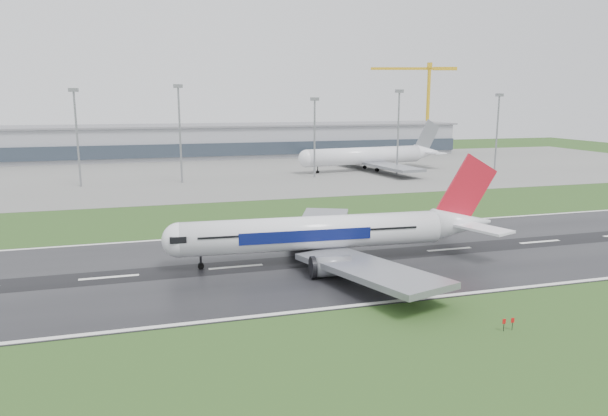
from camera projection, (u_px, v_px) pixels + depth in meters
name	position (u px, v px, depth m)	size (l,w,h in m)	color
ground	(348.00, 258.00, 96.27)	(520.00, 520.00, 0.00)	#244318
runway	(348.00, 258.00, 96.26)	(400.00, 45.00, 0.10)	black
apron	(237.00, 171.00, 214.21)	(400.00, 130.00, 0.08)	slate
terminal	(218.00, 141.00, 269.38)	(240.00, 36.00, 15.00)	gray
main_airliner	(337.00, 212.00, 93.02)	(58.30, 55.52, 17.21)	white
parked_airliner	(370.00, 147.00, 214.83)	(64.39, 59.95, 18.87)	white
tower_crane	(428.00, 106.00, 313.34)	(49.01, 2.67, 48.06)	gold
floodmast_1	(77.00, 140.00, 173.06)	(0.64, 0.64, 29.97)	gray
floodmast_2	(180.00, 136.00, 181.51)	(0.64, 0.64, 31.38)	gray
floodmast_3	(315.00, 140.00, 194.49)	(0.64, 0.64, 27.22)	gray
floodmast_4	(398.00, 134.00, 202.95)	(0.64, 0.64, 30.11)	gray
floodmast_5	(497.00, 134.00, 214.51)	(0.64, 0.64, 28.84)	gray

